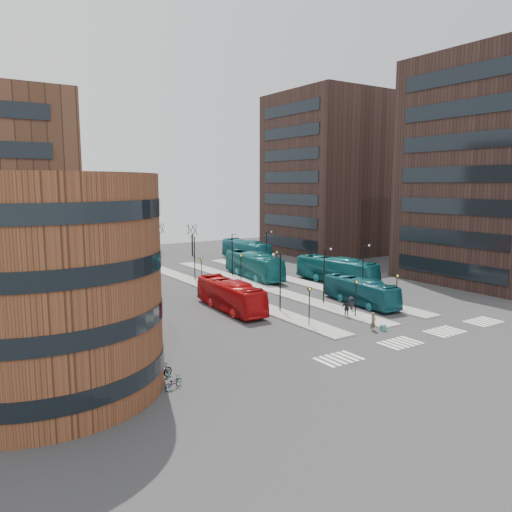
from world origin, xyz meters
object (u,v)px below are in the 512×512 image
teal_bus_b (254,265)px  teal_bus_d (246,251)px  commuter_a (257,303)px  bicycle_mid (161,371)px  traveller (373,322)px  commuter_b (347,308)px  teal_bus_a (360,291)px  suitcase (383,328)px  bicycle_far (162,373)px  commuter_c (351,304)px  teal_bus_c (337,270)px  red_bus (230,295)px  bicycle_near (173,383)px

teal_bus_b → teal_bus_d: (7.49, 13.94, -0.02)m
commuter_a → bicycle_mid: (-15.64, -11.64, -0.32)m
traveller → commuter_b: commuter_b is taller
teal_bus_d → commuter_a: bearing=-117.1°
teal_bus_b → teal_bus_d: size_ratio=1.01×
teal_bus_a → suitcase: bearing=-118.4°
bicycle_mid → bicycle_far: 0.14m
bicycle_mid → commuter_c: bearing=-90.2°
teal_bus_c → commuter_c: (-9.01, -12.15, -0.97)m
commuter_a → teal_bus_b: bearing=-107.9°
teal_bus_a → bicycle_far: size_ratio=6.67×
red_bus → bicycle_near: (-13.57, -15.69, -1.19)m
teal_bus_b → bicycle_near: bearing=-124.8°
commuter_c → commuter_a: bearing=-109.5°
commuter_c → bicycle_near: size_ratio=0.98×
suitcase → commuter_a: commuter_a is taller
commuter_a → bicycle_far: size_ratio=1.09×
red_bus → bicycle_far: size_ratio=7.28×
red_bus → teal_bus_d: (19.59, 27.95, 0.20)m
red_bus → commuter_a: bearing=-41.7°
red_bus → commuter_c: bearing=-32.2°
teal_bus_d → red_bus: bearing=-121.9°
teal_bus_c → commuter_b: 17.57m
teal_bus_b → teal_bus_d: 15.82m
commuter_a → bicycle_near: 20.75m
teal_bus_d → commuter_b: teal_bus_d is taller
teal_bus_d → bicycle_near: bearing=-124.1°
teal_bus_d → traveller: bearing=-103.6°
teal_bus_a → bicycle_near: (-26.98, -9.95, -1.05)m
teal_bus_a → commuter_a: teal_bus_a is taller
commuter_a → teal_bus_c: bearing=-144.5°
teal_bus_b → commuter_c: bearing=-88.5°
bicycle_near → bicycle_mid: (0.00, 1.99, 0.13)m
traveller → commuter_b: size_ratio=0.94×
teal_bus_b → bicycle_mid: size_ratio=7.20×
suitcase → bicycle_far: 21.44m
red_bus → commuter_a: size_ratio=6.67×
suitcase → commuter_a: 13.50m
commuter_c → traveller: bearing=-14.7°
teal_bus_d → suitcase: bearing=-102.4°
commuter_c → bicycle_mid: (-23.98, -6.29, -0.24)m
teal_bus_d → traveller: size_ratio=7.44×
teal_bus_c → bicycle_near: size_ratio=7.91×
teal_bus_a → traveller: (-6.35, -7.99, -0.60)m
commuter_b → bicycle_far: (-21.95, -4.84, -0.51)m
bicycle_near → bicycle_far: size_ratio=1.01×
traveller → bicycle_far: (-20.63, -0.02, -0.46)m
suitcase → teal_bus_a: bearing=70.3°
red_bus → bicycle_near: red_bus is taller
red_bus → teal_bus_d: 34.13m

